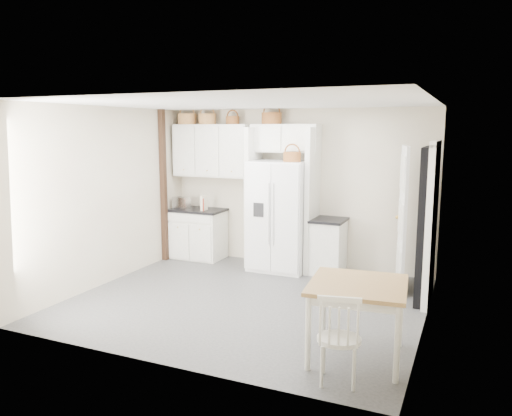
% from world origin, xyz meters
% --- Properties ---
extents(floor, '(4.50, 4.50, 0.00)m').
position_xyz_m(floor, '(0.00, 0.00, 0.00)').
color(floor, '#373737').
rests_on(floor, ground).
extents(ceiling, '(4.50, 4.50, 0.00)m').
position_xyz_m(ceiling, '(0.00, 0.00, 2.60)').
color(ceiling, white).
rests_on(ceiling, wall_back).
extents(wall_back, '(4.50, 0.00, 4.50)m').
position_xyz_m(wall_back, '(0.00, 2.00, 1.30)').
color(wall_back, beige).
rests_on(wall_back, floor).
extents(wall_left, '(0.00, 4.00, 4.00)m').
position_xyz_m(wall_left, '(-2.25, 0.00, 1.30)').
color(wall_left, beige).
rests_on(wall_left, floor).
extents(wall_right, '(0.00, 4.00, 4.00)m').
position_xyz_m(wall_right, '(2.25, 0.00, 1.30)').
color(wall_right, beige).
rests_on(wall_right, floor).
extents(refrigerator, '(0.92, 0.74, 1.77)m').
position_xyz_m(refrigerator, '(-0.15, 1.61, 0.89)').
color(refrigerator, white).
rests_on(refrigerator, floor).
extents(base_cab_left, '(0.91, 0.57, 0.84)m').
position_xyz_m(base_cab_left, '(-1.74, 1.70, 0.42)').
color(base_cab_left, white).
rests_on(base_cab_left, floor).
extents(base_cab_right, '(0.48, 0.57, 0.84)m').
position_xyz_m(base_cab_right, '(0.64, 1.70, 0.42)').
color(base_cab_right, white).
rests_on(base_cab_right, floor).
extents(dining_table, '(1.02, 1.02, 0.78)m').
position_xyz_m(dining_table, '(1.70, -1.08, 0.39)').
color(dining_table, brown).
rests_on(dining_table, floor).
extents(windsor_chair, '(0.47, 0.44, 0.82)m').
position_xyz_m(windsor_chair, '(1.66, -1.63, 0.41)').
color(windsor_chair, white).
rests_on(windsor_chair, floor).
extents(counter_left, '(0.95, 0.61, 0.04)m').
position_xyz_m(counter_left, '(-1.74, 1.70, 0.86)').
color(counter_left, black).
rests_on(counter_left, base_cab_left).
extents(counter_right, '(0.51, 0.61, 0.04)m').
position_xyz_m(counter_right, '(0.64, 1.70, 0.86)').
color(counter_right, black).
rests_on(counter_right, base_cab_right).
extents(toaster, '(0.33, 0.23, 0.21)m').
position_xyz_m(toaster, '(-2.01, 1.61, 0.98)').
color(toaster, silver).
rests_on(toaster, counter_left).
extents(cookbook_red, '(0.06, 0.15, 0.21)m').
position_xyz_m(cookbook_red, '(-1.57, 1.62, 0.99)').
color(cookbook_red, '#A42612').
rests_on(cookbook_red, counter_left).
extents(cookbook_cream, '(0.05, 0.17, 0.26)m').
position_xyz_m(cookbook_cream, '(-1.56, 1.62, 1.01)').
color(cookbook_cream, '#F4E6C5').
rests_on(cookbook_cream, counter_left).
extents(basket_upper_a, '(0.33, 0.33, 0.19)m').
position_xyz_m(basket_upper_a, '(-1.99, 1.83, 2.44)').
color(basket_upper_a, '#9E6A3D').
rests_on(basket_upper_a, upper_cabinet).
extents(basket_upper_b, '(0.31, 0.31, 0.18)m').
position_xyz_m(basket_upper_b, '(-1.59, 1.83, 2.44)').
color(basket_upper_b, '#9E6A3D').
rests_on(basket_upper_b, upper_cabinet).
extents(basket_upper_c, '(0.23, 0.23, 0.13)m').
position_xyz_m(basket_upper_c, '(-1.10, 1.83, 2.42)').
color(basket_upper_c, brown).
rests_on(basket_upper_c, upper_cabinet).
extents(basket_bridge_a, '(0.33, 0.33, 0.19)m').
position_xyz_m(basket_bridge_a, '(-0.39, 1.83, 2.44)').
color(basket_bridge_a, brown).
rests_on(basket_bridge_a, bridge_cabinet).
extents(basket_fridge_b, '(0.28, 0.28, 0.15)m').
position_xyz_m(basket_fridge_b, '(0.08, 1.51, 1.85)').
color(basket_fridge_b, brown).
rests_on(basket_fridge_b, refrigerator).
extents(upper_cabinet, '(1.40, 0.34, 0.90)m').
position_xyz_m(upper_cabinet, '(-1.50, 1.83, 1.90)').
color(upper_cabinet, white).
rests_on(upper_cabinet, wall_back).
extents(bridge_cabinet, '(1.12, 0.34, 0.45)m').
position_xyz_m(bridge_cabinet, '(-0.15, 1.83, 2.12)').
color(bridge_cabinet, white).
rests_on(bridge_cabinet, wall_back).
extents(fridge_panel_left, '(0.08, 0.60, 2.30)m').
position_xyz_m(fridge_panel_left, '(-0.66, 1.70, 1.15)').
color(fridge_panel_left, white).
rests_on(fridge_panel_left, floor).
extents(fridge_panel_right, '(0.08, 0.60, 2.30)m').
position_xyz_m(fridge_panel_right, '(0.36, 1.70, 1.15)').
color(fridge_panel_right, white).
rests_on(fridge_panel_right, floor).
extents(trim_post, '(0.09, 0.09, 2.60)m').
position_xyz_m(trim_post, '(-2.20, 1.35, 1.30)').
color(trim_post, '#361C11').
rests_on(trim_post, floor).
extents(doorway_void, '(0.18, 0.85, 2.05)m').
position_xyz_m(doorway_void, '(2.16, 1.00, 1.02)').
color(doorway_void, black).
rests_on(doorway_void, floor).
extents(door_slab, '(0.21, 0.79, 2.05)m').
position_xyz_m(door_slab, '(1.80, 1.33, 1.02)').
color(door_slab, white).
rests_on(door_slab, floor).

